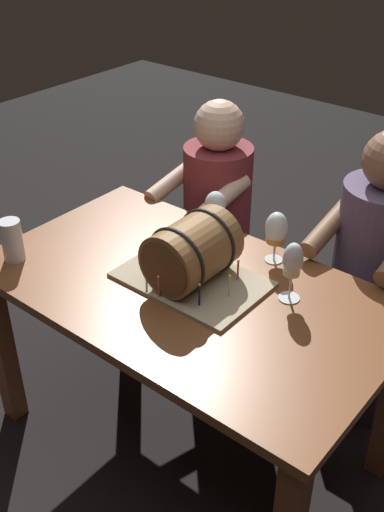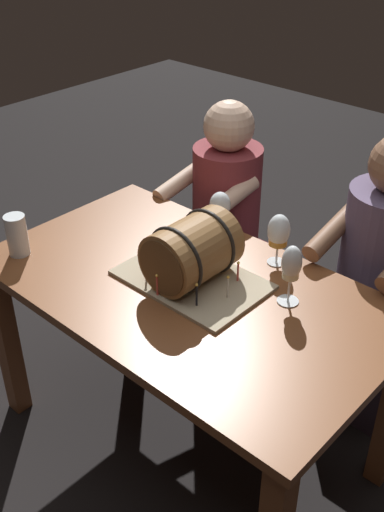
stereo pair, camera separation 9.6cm
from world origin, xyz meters
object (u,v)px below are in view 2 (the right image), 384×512
object	(u,v)px
beer_pint	(17,237)
person_seated_left	(225,235)
dining_table	(187,313)
wine_glass_white	(291,266)
person_seated_right	(375,295)
wine_glass_amber	(279,233)
wine_glass_red	(220,207)
barrel_cake	(192,254)

from	to	relation	value
beer_pint	person_seated_left	xyz separation A→B (m)	(0.21, 0.92, -0.31)
dining_table	wine_glass_white	size ratio (longest dim) A/B	6.72
person_seated_left	beer_pint	bearing A→B (deg)	-102.79
person_seated_left	person_seated_right	distance (m)	0.75
wine_glass_amber	person_seated_left	distance (m)	0.71
wine_glass_amber	person_seated_left	bearing A→B (deg)	146.39
dining_table	wine_glass_white	bearing A→B (deg)	27.23
dining_table	beer_pint	size ratio (longest dim) A/B	9.17
wine_glass_red	person_seated_left	bearing A→B (deg)	126.04
barrel_cake	wine_glass_red	distance (m)	0.32
wine_glass_white	beer_pint	bearing A→B (deg)	-154.91
wine_glass_red	beer_pint	world-z (taller)	wine_glass_red
barrel_cake	wine_glass_white	world-z (taller)	barrel_cake
barrel_cake	person_seated_right	bearing A→B (deg)	58.73
dining_table	barrel_cake	size ratio (longest dim) A/B	2.89
wine_glass_red	person_seated_right	world-z (taller)	person_seated_right
beer_pint	barrel_cake	bearing A→B (deg)	26.78
beer_pint	person_seated_right	xyz separation A→B (m)	(0.96, 0.92, -0.28)
beer_pint	person_seated_left	size ratio (longest dim) A/B	0.14
wine_glass_amber	wine_glass_red	distance (m)	0.27
dining_table	wine_glass_amber	size ratio (longest dim) A/B	7.34
barrel_cake	person_seated_right	xyz separation A→B (m)	(0.38, 0.63, -0.32)
person_seated_left	wine_glass_amber	bearing A→B (deg)	-33.61
wine_glass_amber	dining_table	bearing A→B (deg)	-113.44
wine_glass_white	person_seated_left	xyz separation A→B (m)	(-0.68, 0.50, -0.38)
wine_glass_red	person_seated_left	size ratio (longest dim) A/B	0.16
barrel_cake	person_seated_left	world-z (taller)	person_seated_left
barrel_cake	person_seated_right	size ratio (longest dim) A/B	0.41
dining_table	barrel_cake	world-z (taller)	barrel_cake
person_seated_left	person_seated_right	bearing A→B (deg)	0.02
wine_glass_amber	beer_pint	xyz separation A→B (m)	(-0.72, -0.58, -0.05)
wine_glass_white	person_seated_left	bearing A→B (deg)	143.34
wine_glass_red	person_seated_right	distance (m)	0.69
dining_table	person_seated_left	distance (m)	0.77
dining_table	beer_pint	bearing A→B (deg)	-156.04
barrel_cake	person_seated_left	bearing A→B (deg)	120.57
dining_table	wine_glass_amber	world-z (taller)	wine_glass_amber
wine_glass_white	person_seated_right	xyz separation A→B (m)	(0.07, 0.50, -0.35)
barrel_cake	wine_glass_amber	world-z (taller)	barrel_cake
dining_table	beer_pint	xyz separation A→B (m)	(-0.58, -0.26, 0.19)
barrel_cake	dining_table	bearing A→B (deg)	-80.61
barrel_cake	person_seated_left	xyz separation A→B (m)	(-0.37, 0.63, -0.35)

